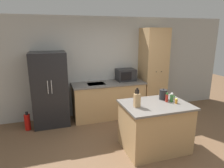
{
  "coord_description": "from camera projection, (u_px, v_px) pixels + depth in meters",
  "views": [
    {
      "loc": [
        -1.5,
        -2.82,
        2.2
      ],
      "look_at": [
        -0.16,
        1.4,
        1.05
      ],
      "focal_mm": 32.0,
      "sensor_mm": 36.0,
      "label": 1
    }
  ],
  "objects": [
    {
      "name": "spice_bottle_amber_oil",
      "position": [
        174.0,
        98.0,
        3.9
      ],
      "size": [
        0.05,
        0.05,
        0.08
      ],
      "color": "beige",
      "rests_on": "kitchen_island"
    },
    {
      "name": "spice_bottle_tall_dark",
      "position": [
        176.0,
        101.0,
        3.71
      ],
      "size": [
        0.05,
        0.05,
        0.09
      ],
      "color": "orange",
      "rests_on": "kitchen_island"
    },
    {
      "name": "back_counter",
      "position": [
        109.0,
        100.0,
        5.28
      ],
      "size": [
        1.88,
        0.69,
        0.93
      ],
      "color": "tan",
      "rests_on": "ground_plane"
    },
    {
      "name": "knife_block",
      "position": [
        137.0,
        100.0,
        3.52
      ],
      "size": [
        0.1,
        0.09,
        0.35
      ],
      "color": "tan",
      "rests_on": "kitchen_island"
    },
    {
      "name": "fire_extinguisher",
      "position": [
        27.0,
        122.0,
        4.61
      ],
      "size": [
        0.13,
        0.13,
        0.44
      ],
      "color": "red",
      "rests_on": "ground_plane"
    },
    {
      "name": "kitchen_island",
      "position": [
        155.0,
        126.0,
        3.82
      ],
      "size": [
        1.24,
        0.92,
        0.91
      ],
      "color": "tan",
      "rests_on": "ground_plane"
    },
    {
      "name": "ground_plane",
      "position": [
        144.0,
        158.0,
        3.6
      ],
      "size": [
        14.0,
        14.0,
        0.0
      ],
      "primitive_type": "plane",
      "color": "brown"
    },
    {
      "name": "wall_back",
      "position": [
        107.0,
        66.0,
        5.42
      ],
      "size": [
        7.2,
        0.06,
        2.6
      ],
      "color": "#B2B2AD",
      "rests_on": "ground_plane"
    },
    {
      "name": "pantry_cabinet",
      "position": [
        153.0,
        71.0,
        5.5
      ],
      "size": [
        0.63,
        0.64,
        2.32
      ],
      "color": "tan",
      "rests_on": "ground_plane"
    },
    {
      "name": "refrigerator",
      "position": [
        50.0,
        89.0,
        4.75
      ],
      "size": [
        0.82,
        0.68,
        1.77
      ],
      "color": "black",
      "rests_on": "ground_plane"
    },
    {
      "name": "spice_bottle_green_herb",
      "position": [
        167.0,
        98.0,
        3.79
      ],
      "size": [
        0.05,
        0.05,
        0.18
      ],
      "color": "#B2281E",
      "rests_on": "kitchen_island"
    },
    {
      "name": "spice_bottle_short_red",
      "position": [
        172.0,
        98.0,
        3.8
      ],
      "size": [
        0.06,
        0.06,
        0.17
      ],
      "color": "#337033",
      "rests_on": "kitchen_island"
    },
    {
      "name": "microwave",
      "position": [
        126.0,
        75.0,
        5.38
      ],
      "size": [
        0.49,
        0.39,
        0.31
      ],
      "color": "#232326",
      "rests_on": "back_counter"
    },
    {
      "name": "kettle",
      "position": [
        163.0,
        95.0,
        3.93
      ],
      "size": [
        0.15,
        0.15,
        0.22
      ],
      "color": "#232326",
      "rests_on": "kitchen_island"
    }
  ]
}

